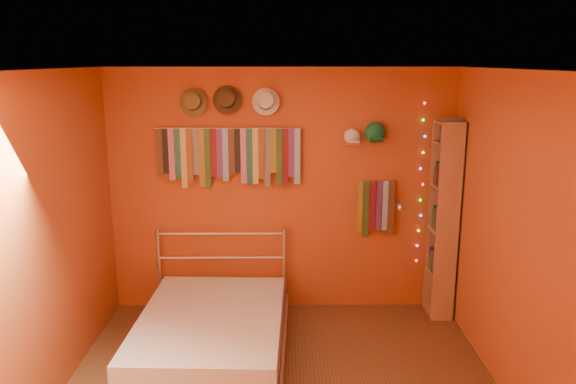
{
  "coord_description": "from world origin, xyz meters",
  "views": [
    {
      "loc": [
        0.02,
        -3.83,
        2.57
      ],
      "look_at": [
        0.06,
        0.9,
        1.45
      ],
      "focal_mm": 35.0,
      "sensor_mm": 36.0,
      "label": 1
    }
  ],
  "objects_px": {
    "bed": "(211,333)",
    "bookshelf": "(448,219)",
    "reading_lamp": "(400,207)",
    "tie_rack": "(229,154)"
  },
  "relations": [
    {
      "from": "bookshelf",
      "to": "bed",
      "type": "distance_m",
      "value": 2.55
    },
    {
      "from": "bookshelf",
      "to": "reading_lamp",
      "type": "bearing_deg",
      "value": -177.43
    },
    {
      "from": "tie_rack",
      "to": "reading_lamp",
      "type": "xyz_separation_m",
      "value": [
        1.69,
        -0.18,
        -0.5
      ]
    },
    {
      "from": "tie_rack",
      "to": "bookshelf",
      "type": "distance_m",
      "value": 2.27
    },
    {
      "from": "bookshelf",
      "to": "bed",
      "type": "bearing_deg",
      "value": -160.53
    },
    {
      "from": "bed",
      "to": "reading_lamp",
      "type": "bearing_deg",
      "value": 25.63
    },
    {
      "from": "tie_rack",
      "to": "bookshelf",
      "type": "relative_size",
      "value": 0.72
    },
    {
      "from": "reading_lamp",
      "to": "bookshelf",
      "type": "relative_size",
      "value": 0.16
    },
    {
      "from": "bed",
      "to": "bookshelf",
      "type": "bearing_deg",
      "value": 21.44
    },
    {
      "from": "tie_rack",
      "to": "reading_lamp",
      "type": "height_order",
      "value": "tie_rack"
    }
  ]
}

